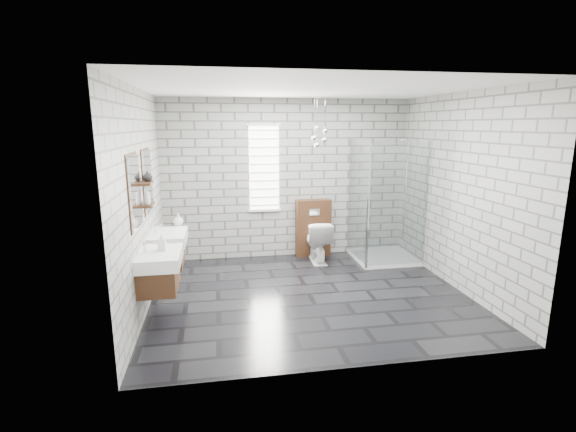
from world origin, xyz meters
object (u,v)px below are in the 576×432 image
object	(u,v)px
vanity_left	(156,260)
toilet	(317,241)
cistern_panel	(313,228)
shower_enclosure	(382,232)
vanity_right	(165,239)

from	to	relation	value
vanity_left	toilet	distance (m)	3.02
cistern_panel	shower_enclosure	world-z (taller)	shower_enclosure
vanity_right	toilet	size ratio (longest dim) A/B	2.23
shower_enclosure	toilet	distance (m)	1.09
vanity_left	toilet	size ratio (longest dim) A/B	2.23
vanity_right	toilet	world-z (taller)	vanity_right
vanity_left	toilet	world-z (taller)	vanity_left
shower_enclosure	toilet	xyz separation A→B (m)	(-1.06, 0.18, -0.15)
toilet	cistern_panel	bearing A→B (deg)	-88.00
shower_enclosure	toilet	bearing A→B (deg)	170.11
vanity_right	toilet	xyz separation A→B (m)	(2.35, 0.96, -0.40)
vanity_right	vanity_left	bearing A→B (deg)	-90.00
vanity_right	cistern_panel	xyz separation A→B (m)	(2.35, 1.30, -0.26)
cistern_panel	toilet	xyz separation A→B (m)	(-0.00, -0.33, -0.15)
vanity_left	vanity_right	xyz separation A→B (m)	(0.00, 0.90, 0.00)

